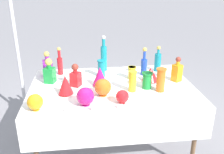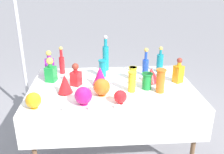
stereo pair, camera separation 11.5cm
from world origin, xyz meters
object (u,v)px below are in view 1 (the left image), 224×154
object	(u,v)px
slender_vase_4	(132,81)
round_bowl_0	(122,97)
slender_vase_3	(132,72)
round_bowl_2	(35,102)
square_decanter_1	(48,66)
round_bowl_1	(103,87)
tall_bottle_1	(144,64)
fluted_vase_2	(150,74)
fluted_vase_0	(65,85)
square_decanter_3	(76,76)
slender_vase_2	(161,79)
square_decanter_2	(177,71)
round_bowl_3	(85,96)
slender_vase_1	(101,68)
tall_bottle_3	(60,64)
canopy_pole	(18,58)
fluted_vase_1	(100,76)
tall_bottle_0	(104,56)
square_decanter_0	(50,72)
tall_bottle_2	(158,61)
slender_vase_0	(147,80)

from	to	relation	value
slender_vase_4	round_bowl_0	xyz separation A→B (m)	(-0.14, -0.24, -0.05)
slender_vase_3	round_bowl_2	size ratio (longest dim) A/B	0.96
square_decanter_1	round_bowl_2	size ratio (longest dim) A/B	2.00
square_decanter_1	round_bowl_1	bearing A→B (deg)	-45.23
tall_bottle_1	fluted_vase_2	xyz separation A→B (m)	(0.03, -0.20, -0.05)
fluted_vase_0	square_decanter_3	bearing A→B (deg)	64.52
slender_vase_4	slender_vase_2	bearing A→B (deg)	-6.90
square_decanter_2	square_decanter_3	bearing A→B (deg)	-179.70
round_bowl_0	round_bowl_3	distance (m)	0.33
slender_vase_1	fluted_vase_2	size ratio (longest dim) A/B	1.09
tall_bottle_3	square_decanter_3	distance (m)	0.41
slender_vase_1	canopy_pole	world-z (taller)	canopy_pole
tall_bottle_3	square_decanter_1	bearing A→B (deg)	-165.23
tall_bottle_1	round_bowl_0	distance (m)	0.76
slender_vase_4	fluted_vase_1	distance (m)	0.35
fluted_vase_0	square_decanter_2	bearing A→B (deg)	9.62
tall_bottle_1	canopy_pole	world-z (taller)	canopy_pole
round_bowl_2	slender_vase_4	bearing A→B (deg)	17.26
slender_vase_3	round_bowl_0	xyz separation A→B (m)	(-0.20, -0.57, -0.01)
tall_bottle_0	square_decanter_2	distance (m)	0.88
square_decanter_1	round_bowl_2	world-z (taller)	square_decanter_1
slender_vase_2	round_bowl_2	world-z (taller)	slender_vase_2
square_decanter_3	canopy_pole	world-z (taller)	canopy_pole
canopy_pole	round_bowl_2	bearing A→B (deg)	-71.69
round_bowl_3	square_decanter_0	bearing A→B (deg)	123.35
tall_bottle_1	tall_bottle_3	distance (m)	0.97
square_decanter_0	round_bowl_3	world-z (taller)	square_decanter_0
fluted_vase_0	fluted_vase_1	xyz separation A→B (m)	(0.35, 0.17, 0.01)
square_decanter_2	round_bowl_1	world-z (taller)	square_decanter_2
square_decanter_0	slender_vase_2	distance (m)	1.17
round_bowl_3	square_decanter_2	bearing A→B (deg)	23.90
fluted_vase_1	round_bowl_1	world-z (taller)	fluted_vase_1
square_decanter_2	slender_vase_4	size ratio (longest dim) A/B	1.31
fluted_vase_1	round_bowl_2	bearing A→B (deg)	-142.58
tall_bottle_0	slender_vase_4	distance (m)	0.68
tall_bottle_2	fluted_vase_2	distance (m)	0.36
square_decanter_3	slender_vase_2	distance (m)	0.87
square_decanter_0	slender_vase_4	size ratio (longest dim) A/B	1.28
tall_bottle_3	canopy_pole	world-z (taller)	canopy_pole
tall_bottle_0	slender_vase_3	xyz separation A→B (m)	(0.29, -0.31, -0.10)
slender_vase_0	slender_vase_3	xyz separation A→B (m)	(-0.10, 0.27, -0.02)
tall_bottle_1	tall_bottle_3	bearing A→B (deg)	172.26
fluted_vase_0	canopy_pole	size ratio (longest dim) A/B	0.09
slender_vase_1	slender_vase_3	size ratio (longest dim) A/B	1.39
tall_bottle_0	fluted_vase_0	xyz separation A→B (m)	(-0.43, -0.63, -0.08)
square_decanter_1	round_bowl_3	xyz separation A→B (m)	(0.41, -0.76, -0.03)
slender_vase_3	round_bowl_2	distance (m)	1.13
slender_vase_2	fluted_vase_0	world-z (taller)	slender_vase_2
square_decanter_1	square_decanter_2	xyz separation A→B (m)	(1.42, -0.32, 0.00)
square_decanter_1	slender_vase_2	bearing A→B (deg)	-25.52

